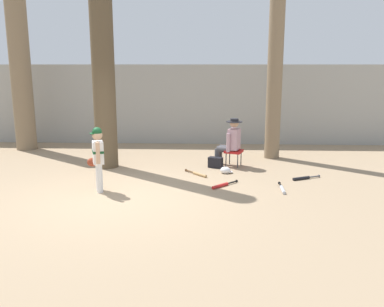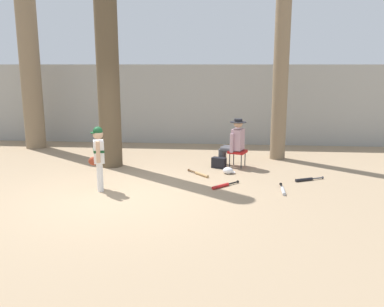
{
  "view_description": "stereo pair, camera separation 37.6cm",
  "coord_description": "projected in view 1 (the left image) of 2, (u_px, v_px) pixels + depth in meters",
  "views": [
    {
      "loc": [
        1.8,
        -7.49,
        2.51
      ],
      "look_at": [
        1.45,
        0.65,
        0.75
      ],
      "focal_mm": 38.86,
      "sensor_mm": 36.0,
      "label": 1
    },
    {
      "loc": [
        2.17,
        -7.46,
        2.51
      ],
      "look_at": [
        1.45,
        0.65,
        0.75
      ],
      "focal_mm": 38.86,
      "sensor_mm": 36.0,
      "label": 2
    }
  ],
  "objects": [
    {
      "name": "young_ballplayer",
      "position": [
        98.0,
        155.0,
        8.22
      ],
      "size": [
        0.45,
        0.56,
        1.31
      ],
      "color": "white",
      "rests_on": "ground"
    },
    {
      "name": "bat_black_composite",
      "position": [
        303.0,
        178.0,
        9.21
      ],
      "size": [
        0.67,
        0.37,
        0.07
      ],
      "color": "black",
      "rests_on": "ground"
    },
    {
      "name": "concrete_back_wall",
      "position": [
        154.0,
        104.0,
        13.32
      ],
      "size": [
        18.0,
        0.36,
        2.5
      ],
      "primitive_type": "cube",
      "color": "#9E9E99",
      "rests_on": "ground"
    },
    {
      "name": "tree_behind_spectator",
      "position": [
        275.0,
        77.0,
        10.92
      ],
      "size": [
        0.62,
        0.62,
        4.98
      ],
      "color": "#7F6B51",
      "rests_on": "ground"
    },
    {
      "name": "handbag_beside_stool",
      "position": [
        215.0,
        162.0,
        10.25
      ],
      "size": [
        0.38,
        0.3,
        0.26
      ],
      "primitive_type": "cube",
      "rotation": [
        0.0,
        0.0,
        -0.39
      ],
      "color": "black",
      "rests_on": "ground"
    },
    {
      "name": "bat_aluminum_silver",
      "position": [
        282.0,
        189.0,
        8.4
      ],
      "size": [
        0.08,
        0.71,
        0.07
      ],
      "color": "#B7BCC6",
      "rests_on": "ground"
    },
    {
      "name": "tree_far_left",
      "position": [
        21.0,
        74.0,
        12.07
      ],
      "size": [
        0.93,
        0.93,
        5.35
      ],
      "color": "#7F6B51",
      "rests_on": "ground"
    },
    {
      "name": "ground_plane",
      "position": [
        115.0,
        198.0,
        7.91
      ],
      "size": [
        60.0,
        60.0,
        0.0
      ],
      "primitive_type": "plane",
      "color": "#9E8466"
    },
    {
      "name": "bat_red_barrel",
      "position": [
        222.0,
        185.0,
        8.67
      ],
      "size": [
        0.57,
        0.58,
        0.07
      ],
      "color": "red",
      "rests_on": "ground"
    },
    {
      "name": "batting_helmet_white",
      "position": [
        225.0,
        170.0,
        9.74
      ],
      "size": [
        0.29,
        0.22,
        0.17
      ],
      "color": "silver",
      "rests_on": "ground"
    },
    {
      "name": "folding_stool",
      "position": [
        234.0,
        152.0,
        10.35
      ],
      "size": [
        0.51,
        0.51,
        0.41
      ],
      "color": "red",
      "rests_on": "ground"
    },
    {
      "name": "seated_spectator",
      "position": [
        230.0,
        141.0,
        10.32
      ],
      "size": [
        0.68,
        0.54,
        1.2
      ],
      "color": "#47474C",
      "rests_on": "ground"
    },
    {
      "name": "tree_near_player",
      "position": [
        102.0,
        49.0,
        9.76
      ],
      "size": [
        0.76,
        0.76,
        6.48
      ],
      "color": "brown",
      "rests_on": "ground"
    },
    {
      "name": "bat_wood_tan",
      "position": [
        198.0,
        174.0,
        9.56
      ],
      "size": [
        0.54,
        0.59,
        0.07
      ],
      "color": "tan",
      "rests_on": "ground"
    }
  ]
}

